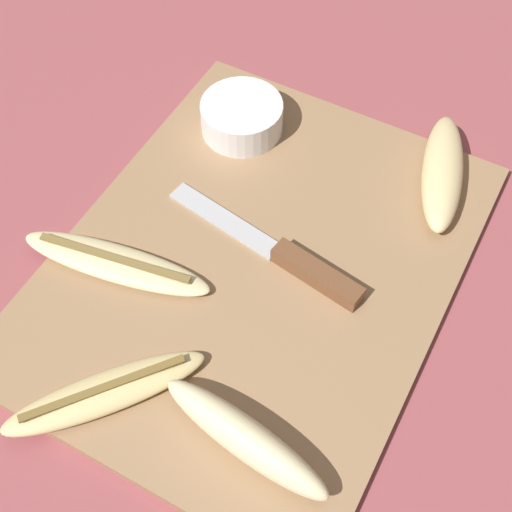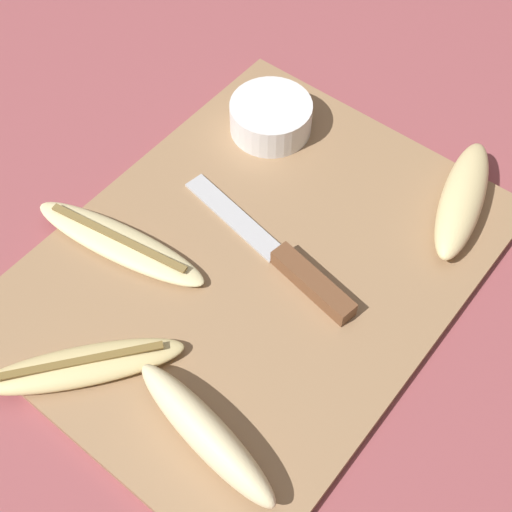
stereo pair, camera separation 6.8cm
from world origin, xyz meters
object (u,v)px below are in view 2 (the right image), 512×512
Objects in this scene: knife at (296,269)px; banana_mellow_near at (462,199)px; banana_cream_curved at (205,432)px; prep_bowl at (271,117)px; banana_spotted_left at (83,366)px; banana_soft_right at (119,243)px.

banana_mellow_near is (0.17, -0.08, 0.01)m from knife.
banana_mellow_near is 0.35m from banana_cream_curved.
banana_mellow_near is 1.83× the size of prep_bowl.
banana_spotted_left is 1.00× the size of banana_cream_curved.
banana_cream_curved is 1.83× the size of prep_bowl.
knife is at bearing -134.79° from prep_bowl.
knife is at bearing -22.88° from banana_spotted_left.
knife and banana_soft_right have the same top height.
banana_cream_curved reaches higher than banana_mellow_near.
banana_mellow_near is 1.00× the size of banana_cream_curved.
banana_cream_curved is 0.22m from banana_soft_right.
banana_cream_curved is (-0.18, -0.04, 0.01)m from knife.
banana_cream_curved reaches higher than banana_soft_right.
banana_spotted_left is at bearing 166.57° from knife.
banana_mellow_near is (0.37, -0.17, 0.01)m from banana_spotted_left.
knife is at bearing 153.67° from banana_mellow_near.
prep_bowl is (0.34, 0.05, 0.01)m from banana_spotted_left.
banana_spotted_left is at bearing -148.74° from banana_soft_right.
banana_soft_right is at bearing 63.99° from banana_cream_curved.
banana_cream_curved is at bearing -150.40° from prep_bowl.
banana_spotted_left is at bearing -170.89° from prep_bowl.
banana_spotted_left is 0.13m from banana_soft_right.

